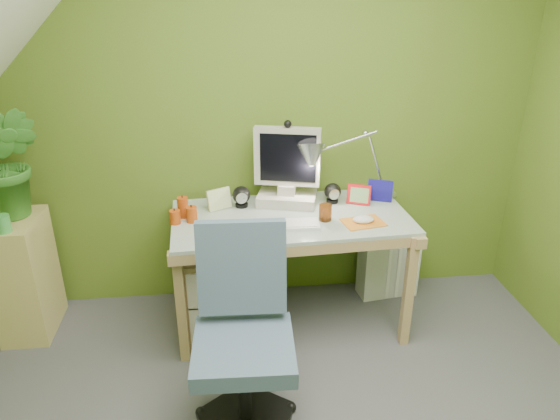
{
  "coord_description": "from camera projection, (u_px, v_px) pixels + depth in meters",
  "views": [
    {
      "loc": [
        -0.27,
        -1.38,
        1.92
      ],
      "look_at": [
        0.0,
        1.0,
        0.85
      ],
      "focal_mm": 33.0,
      "sensor_mm": 36.0,
      "label": 1
    }
  ],
  "objects": [
    {
      "name": "wall_back",
      "position": [
        269.0,
        114.0,
        3.02
      ],
      "size": [
        3.2,
        0.01,
        2.4
      ],
      "primitive_type": "cube",
      "color": "#587423",
      "rests_on": "floor"
    },
    {
      "name": "desk",
      "position": [
        290.0,
        270.0,
        3.04
      ],
      "size": [
        1.36,
        0.73,
        0.71
      ],
      "primitive_type": null,
      "rotation": [
        0.0,
        0.0,
        0.05
      ],
      "color": "tan",
      "rests_on": "floor"
    },
    {
      "name": "monitor",
      "position": [
        287.0,
        164.0,
        2.96
      ],
      "size": [
        0.4,
        0.29,
        0.49
      ],
      "primitive_type": null,
      "rotation": [
        0.0,
        0.0,
        -0.25
      ],
      "color": "#B6B0A4",
      "rests_on": "desk"
    },
    {
      "name": "speaker_left",
      "position": [
        241.0,
        197.0,
        2.99
      ],
      "size": [
        0.13,
        0.13,
        0.12
      ],
      "primitive_type": null,
      "rotation": [
        0.0,
        0.0,
        0.24
      ],
      "color": "black",
      "rests_on": "desk"
    },
    {
      "name": "speaker_right",
      "position": [
        333.0,
        193.0,
        3.05
      ],
      "size": [
        0.12,
        0.12,
        0.12
      ],
      "primitive_type": null,
      "rotation": [
        0.0,
        0.0,
        0.24
      ],
      "color": "black",
      "rests_on": "desk"
    },
    {
      "name": "keyboard",
      "position": [
        280.0,
        225.0,
        2.76
      ],
      "size": [
        0.43,
        0.15,
        0.02
      ],
      "primitive_type": "cube",
      "rotation": [
        0.0,
        0.0,
        -0.05
      ],
      "color": "silver",
      "rests_on": "desk"
    },
    {
      "name": "mousepad",
      "position": [
        363.0,
        222.0,
        2.81
      ],
      "size": [
        0.25,
        0.2,
        0.01
      ],
      "primitive_type": "cube",
      "rotation": [
        0.0,
        0.0,
        0.19
      ],
      "color": "orange",
      "rests_on": "desk"
    },
    {
      "name": "mouse",
      "position": [
        363.0,
        220.0,
        2.8
      ],
      "size": [
        0.13,
        0.09,
        0.04
      ],
      "primitive_type": "ellipsoid",
      "rotation": [
        0.0,
        0.0,
        0.1
      ],
      "color": "silver",
      "rests_on": "mousepad"
    },
    {
      "name": "amber_tumbler",
      "position": [
        325.0,
        213.0,
        2.83
      ],
      "size": [
        0.08,
        0.08,
        0.09
      ],
      "primitive_type": "cylinder",
      "rotation": [
        0.0,
        0.0,
        -0.19
      ],
      "color": "#8C4014",
      "rests_on": "desk"
    },
    {
      "name": "candle_cluster",
      "position": [
        183.0,
        210.0,
        2.82
      ],
      "size": [
        0.18,
        0.17,
        0.12
      ],
      "primitive_type": null,
      "rotation": [
        0.0,
        0.0,
        -0.21
      ],
      "color": "#AE3F0F",
      "rests_on": "desk"
    },
    {
      "name": "photo_frame_red",
      "position": [
        359.0,
        195.0,
        3.03
      ],
      "size": [
        0.13,
        0.07,
        0.12
      ],
      "primitive_type": "cube",
      "rotation": [
        0.0,
        0.0,
        -0.4
      ],
      "color": "red",
      "rests_on": "desk"
    },
    {
      "name": "photo_frame_blue",
      "position": [
        380.0,
        190.0,
        3.07
      ],
      "size": [
        0.14,
        0.07,
        0.13
      ],
      "primitive_type": "cube",
      "rotation": [
        0.0,
        0.0,
        -0.38
      ],
      "color": "navy",
      "rests_on": "desk"
    },
    {
      "name": "photo_frame_green",
      "position": [
        219.0,
        199.0,
        2.96
      ],
      "size": [
        0.14,
        0.08,
        0.12
      ],
      "primitive_type": "cube",
      "rotation": [
        0.0,
        0.0,
        0.47
      ],
      "color": "beige",
      "rests_on": "desk"
    },
    {
      "name": "desk_lamp",
      "position": [
        364.0,
        149.0,
        2.98
      ],
      "size": [
        0.63,
        0.37,
        0.63
      ],
      "primitive_type": null,
      "rotation": [
        0.0,
        0.0,
        -0.2
      ],
      "color": "#B5B6BA",
      "rests_on": "desk"
    },
    {
      "name": "side_ledge",
      "position": [
        25.0,
        276.0,
        2.97
      ],
      "size": [
        0.27,
        0.41,
        0.72
      ],
      "primitive_type": "cube",
      "color": "tan",
      "rests_on": "floor"
    },
    {
      "name": "potted_plant",
      "position": [
        8.0,
        163.0,
        2.75
      ],
      "size": [
        0.35,
        0.29,
        0.62
      ],
      "primitive_type": "imported",
      "rotation": [
        0.0,
        0.0,
        -0.05
      ],
      "color": "#367627",
      "rests_on": "side_ledge"
    },
    {
      "name": "green_cup",
      "position": [
        3.0,
        224.0,
        2.67
      ],
      "size": [
        0.08,
        0.08,
        0.09
      ],
      "primitive_type": "cylinder",
      "rotation": [
        0.0,
        0.0,
        -0.17
      ],
      "color": "green",
      "rests_on": "side_ledge"
    },
    {
      "name": "task_chair",
      "position": [
        244.0,
        348.0,
        2.25
      ],
      "size": [
        0.52,
        0.52,
        0.9
      ],
      "primitive_type": null,
      "rotation": [
        0.0,
        0.0,
        -0.04
      ],
      "color": "#42566C",
      "rests_on": "floor"
    },
    {
      "name": "radiator",
      "position": [
        388.0,
        268.0,
        3.39
      ],
      "size": [
        0.4,
        0.2,
        0.38
      ],
      "primitive_type": "cube",
      "rotation": [
        0.0,
        0.0,
        0.13
      ],
      "color": "silver",
      "rests_on": "floor"
    }
  ]
}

